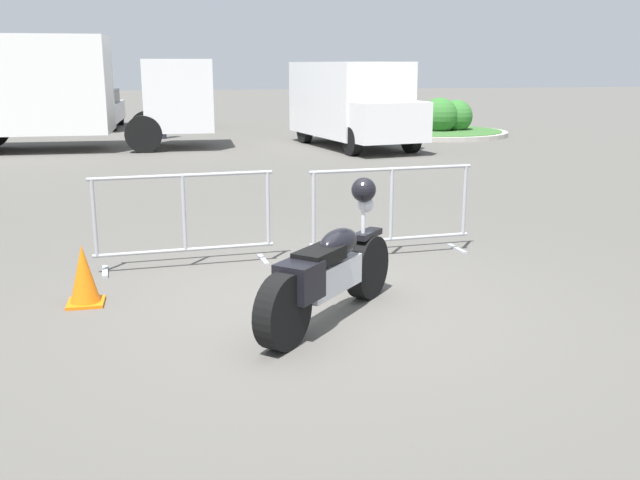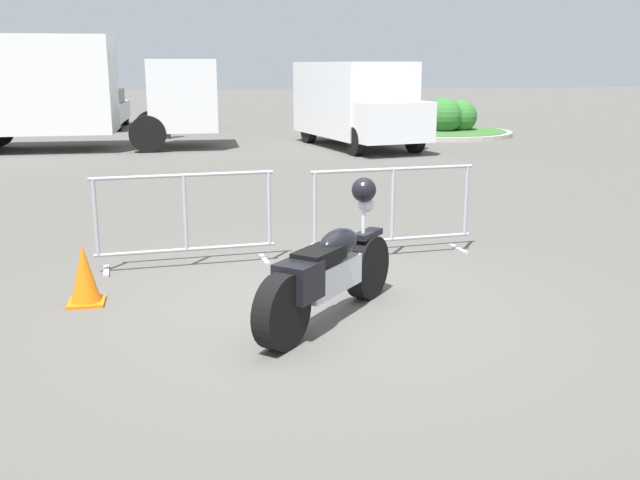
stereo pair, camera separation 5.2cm
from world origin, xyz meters
name	(u,v)px [view 2 (the right image)]	position (x,y,z in m)	size (l,w,h in m)	color
ground_plane	(317,309)	(0.00, 0.00, 0.00)	(120.00, 120.00, 0.00)	#54514C
motorcycle	(329,271)	(0.05, -0.33, 0.46)	(1.56, 1.71, 1.21)	black
crowd_barrier_near	(185,219)	(-1.17, 1.72, 0.55)	(2.02, 0.58, 1.07)	#9EA0A5
crowd_barrier_far	(392,211)	(1.26, 1.72, 0.55)	(2.02, 0.58, 1.07)	#9EA0A5
box_truck	(51,88)	(-4.38, 13.97, 1.64)	(7.75, 2.42, 2.98)	white
delivery_van	(356,102)	(3.71, 13.14, 1.24)	(2.85, 5.28, 2.31)	white
parked_car_tan	(12,107)	(-6.84, 20.96, 0.77)	(1.97, 4.54, 1.52)	tan
parked_car_silver	(101,108)	(-3.81, 20.83, 0.70)	(1.79, 4.12, 1.38)	#B7BABF
parked_car_white	(187,108)	(-0.77, 20.62, 0.70)	(1.80, 4.15, 1.39)	white
pedestrian	(166,109)	(-1.48, 16.52, 0.92)	(0.45, 0.45, 1.69)	#262838
planter_island	(447,123)	(7.51, 15.95, 0.38)	(4.47, 4.47, 1.21)	#ADA89E
traffic_cone	(84,275)	(-2.15, 0.59, 0.29)	(0.34, 0.34, 0.59)	orange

